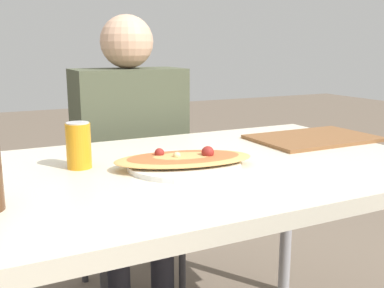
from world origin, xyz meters
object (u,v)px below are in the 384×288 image
(soda_can, at_px, (79,145))
(chair_far_seated, at_px, (123,178))
(dining_table, at_px, (201,188))
(pizza_main, at_px, (184,161))
(person_seated, at_px, (131,139))

(soda_can, bearing_deg, chair_far_seated, 63.40)
(dining_table, xyz_separation_m, pizza_main, (-0.06, -0.02, 0.09))
(chair_far_seated, bearing_deg, person_seated, 90.00)
(dining_table, bearing_deg, chair_far_seated, 89.40)
(pizza_main, distance_m, soda_can, 0.29)
(pizza_main, bearing_deg, dining_table, 15.73)
(soda_can, bearing_deg, dining_table, -18.43)
(chair_far_seated, height_order, person_seated, person_seated)
(chair_far_seated, relative_size, soda_can, 7.35)
(pizza_main, xyz_separation_m, soda_can, (-0.26, 0.12, 0.04))
(dining_table, distance_m, chair_far_seated, 0.77)
(dining_table, xyz_separation_m, soda_can, (-0.32, 0.11, 0.13))
(dining_table, relative_size, person_seated, 1.11)
(dining_table, height_order, soda_can, soda_can)
(person_seated, bearing_deg, chair_far_seated, -90.00)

